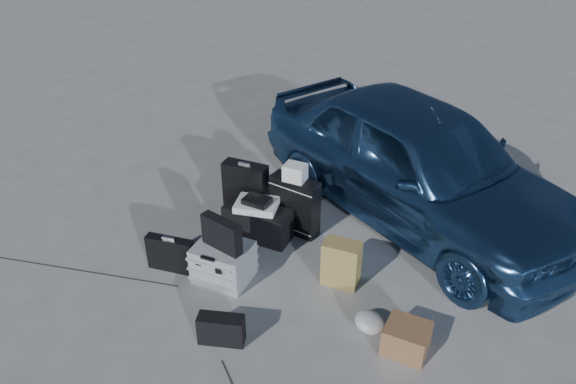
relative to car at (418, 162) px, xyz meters
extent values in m
plane|color=#9E9E99|center=(-0.80, -2.10, -0.67)|extent=(60.00, 60.00, 0.00)
imported|color=#346096|center=(0.00, 0.00, 0.00)|extent=(4.26, 3.03, 1.35)
cube|color=#9FA1A4|center=(-1.16, -1.99, -0.49)|extent=(0.56, 0.48, 0.37)
cube|color=black|center=(-1.14, -2.00, -0.14)|extent=(0.43, 0.16, 0.32)
cube|color=black|center=(-1.67, -2.16, -0.49)|extent=(0.49, 0.22, 0.37)
cube|color=black|center=(-1.60, -0.97, -0.35)|extent=(0.52, 0.25, 0.64)
cube|color=black|center=(-0.98, -0.95, -0.35)|extent=(0.54, 0.22, 0.64)
cube|color=white|center=(-0.97, -0.97, 0.05)|extent=(0.24, 0.20, 0.18)
cube|color=black|center=(-1.25, -1.26, -0.50)|extent=(0.73, 0.37, 0.35)
cube|color=white|center=(-1.27, -1.25, -0.28)|extent=(0.51, 0.44, 0.08)
cube|color=black|center=(-1.25, -1.27, -0.22)|extent=(0.28, 0.21, 0.06)
cube|color=#A88D49|center=(-0.16, -1.47, -0.44)|extent=(0.37, 0.26, 0.46)
cube|color=brown|center=(0.68, -1.96, -0.54)|extent=(0.38, 0.34, 0.27)
ellipsoid|color=silver|center=(0.33, -1.89, -0.60)|extent=(0.35, 0.33, 0.16)
cube|color=black|center=(-0.68, -2.67, -0.54)|extent=(0.41, 0.29, 0.27)
camera|label=1|loc=(1.54, -5.27, 2.90)|focal=35.00mm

